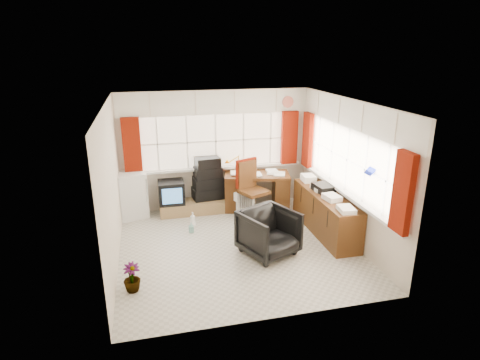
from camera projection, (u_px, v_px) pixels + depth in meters
The scene contains 20 objects.
ground at pixel (237, 247), 7.01m from camera, with size 4.00×4.00×0.00m, color beige.
room_walls at pixel (237, 165), 6.54m from camera, with size 4.00×4.00×4.00m.
window_back at pixel (217, 165), 8.51m from camera, with size 3.70×0.12×3.60m.
window_right at pixel (343, 187), 7.15m from camera, with size 0.12×3.70×3.60m.
curtains at pixel (274, 150), 7.61m from camera, with size 3.83×3.83×1.15m.
overhead_cabinets at pixel (277, 108), 7.42m from camera, with size 3.98×3.98×0.48m.
desk at pixel (257, 189), 8.55m from camera, with size 1.46×0.93×0.82m.
desk_lamp at pixel (238, 161), 8.32m from camera, with size 0.17×0.15×0.41m.
task_chair at pixel (250, 187), 8.06m from camera, with size 0.67×0.69×1.21m.
office_chair at pixel (269, 233), 6.68m from camera, with size 0.82×0.84×0.77m, color black.
radiator at pixel (244, 205), 8.26m from camera, with size 0.38×0.26×0.53m.
credenza at pixel (325, 213), 7.46m from camera, with size 0.50×2.00×0.85m.
file_tray at pixel (323, 188), 7.50m from camera, with size 0.31×0.40×0.13m, color black.
tv_bench at pixel (194, 207), 8.44m from camera, with size 1.40×0.50×0.25m, color tan.
crt_tv at pixel (171, 192), 8.23m from camera, with size 0.52×0.49×0.47m.
hifi_stack at pixel (208, 180), 8.45m from camera, with size 0.70×0.49×0.90m.
mini_fridge at pixel (131, 195), 8.12m from camera, with size 0.68×0.68×0.94m.
spray_bottle_a at pixel (193, 219), 7.79m from camera, with size 0.11×0.11×0.28m, color white.
spray_bottle_b at pixel (191, 228), 7.53m from camera, with size 0.09×0.09×0.19m, color #80BFB6.
flower_vase at pixel (132, 278), 5.69m from camera, with size 0.24×0.24×0.43m, color black.
Camera 1 is at (-1.43, -6.12, 3.34)m, focal length 30.00 mm.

